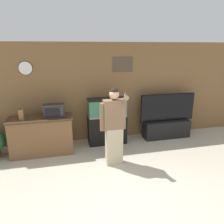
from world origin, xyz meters
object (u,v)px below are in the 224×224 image
at_px(microwave, 54,110).
at_px(knife_block, 21,114).
at_px(counter_island, 42,135).
at_px(tv_on_stand, 166,124).
at_px(person_standing, 114,126).
at_px(aquarium_on_stand, 107,121).

relative_size(microwave, knife_block, 1.45).
relative_size(counter_island, tv_on_stand, 0.92).
bearing_deg(person_standing, tv_on_stand, 30.97).
bearing_deg(knife_block, aquarium_on_stand, 7.56).
relative_size(microwave, tv_on_stand, 0.31).
bearing_deg(tv_on_stand, counter_island, -176.46).
height_order(microwave, person_standing, person_standing).
relative_size(aquarium_on_stand, person_standing, 0.72).
distance_m(counter_island, person_standing, 1.83).
height_order(counter_island, person_standing, person_standing).
bearing_deg(tv_on_stand, microwave, -176.47).
xyz_separation_m(counter_island, knife_block, (-0.39, -0.06, 0.57)).
relative_size(microwave, aquarium_on_stand, 0.40).
xyz_separation_m(microwave, tv_on_stand, (3.02, 0.19, -0.67)).
relative_size(knife_block, tv_on_stand, 0.21).
height_order(knife_block, aquarium_on_stand, knife_block).
distance_m(microwave, person_standing, 1.52).
xyz_separation_m(microwave, knife_block, (-0.72, -0.08, -0.02)).
distance_m(counter_island, microwave, 0.68).
bearing_deg(tv_on_stand, aquarium_on_stand, 179.87).
relative_size(counter_island, microwave, 2.99).
bearing_deg(knife_block, tv_on_stand, 4.05).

